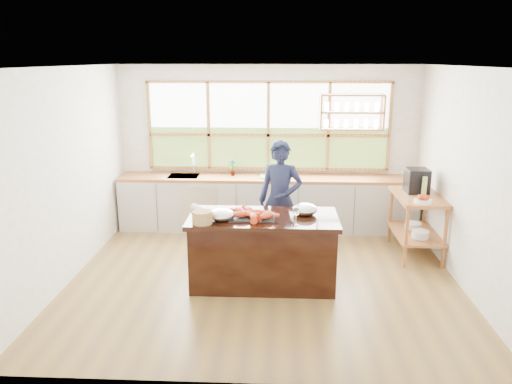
# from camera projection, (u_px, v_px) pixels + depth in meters

# --- Properties ---
(ground_plane) EXTENTS (5.00, 5.00, 0.00)m
(ground_plane) POSITION_uv_depth(u_px,v_px,m) (263.00, 276.00, 6.60)
(ground_plane) COLOR olive
(room_shell) EXTENTS (5.02, 4.52, 2.71)m
(room_shell) POSITION_uv_depth(u_px,v_px,m) (267.00, 139.00, 6.64)
(room_shell) COLOR white
(room_shell) RESTS_ON ground_plane
(back_counter) EXTENTS (4.90, 0.63, 0.90)m
(back_counter) POSITION_uv_depth(u_px,v_px,m) (266.00, 203.00, 8.35)
(back_counter) COLOR #BCB9B2
(back_counter) RESTS_ON ground_plane
(right_shelf_unit) EXTENTS (0.62, 1.10, 0.90)m
(right_shelf_unit) POSITION_uv_depth(u_px,v_px,m) (417.00, 215.00, 7.20)
(right_shelf_unit) COLOR #AA682E
(right_shelf_unit) RESTS_ON ground_plane
(island) EXTENTS (1.85, 0.90, 0.90)m
(island) POSITION_uv_depth(u_px,v_px,m) (263.00, 250.00, 6.29)
(island) COLOR black
(island) RESTS_ON ground_plane
(cook) EXTENTS (0.69, 0.52, 1.71)m
(cook) POSITION_uv_depth(u_px,v_px,m) (280.00, 200.00, 7.04)
(cook) COLOR #171C37
(cook) RESTS_ON ground_plane
(potted_plant) EXTENTS (0.16, 0.12, 0.28)m
(potted_plant) POSITION_uv_depth(u_px,v_px,m) (232.00, 167.00, 8.28)
(potted_plant) COLOR slate
(potted_plant) RESTS_ON back_counter
(cutting_board) EXTENTS (0.40, 0.30, 0.01)m
(cutting_board) POSITION_uv_depth(u_px,v_px,m) (273.00, 176.00, 8.23)
(cutting_board) COLOR #53BA41
(cutting_board) RESTS_ON back_counter
(espresso_machine) EXTENTS (0.32, 0.34, 0.35)m
(espresso_machine) POSITION_uv_depth(u_px,v_px,m) (417.00, 181.00, 7.23)
(espresso_machine) COLOR black
(espresso_machine) RESTS_ON right_shelf_unit
(wine_bottle) EXTENTS (0.07, 0.07, 0.29)m
(wine_bottle) POSITION_uv_depth(u_px,v_px,m) (424.00, 187.00, 7.03)
(wine_bottle) COLOR #A2BC60
(wine_bottle) RESTS_ON right_shelf_unit
(fruit_bowl) EXTENTS (0.23, 0.23, 0.11)m
(fruit_bowl) POSITION_uv_depth(u_px,v_px,m) (423.00, 200.00, 6.74)
(fruit_bowl) COLOR white
(fruit_bowl) RESTS_ON right_shelf_unit
(slate_board) EXTENTS (0.55, 0.40, 0.02)m
(slate_board) POSITION_uv_depth(u_px,v_px,m) (252.00, 217.00, 6.12)
(slate_board) COLOR black
(slate_board) RESTS_ON island
(lobster_pile) EXTENTS (0.55, 0.48, 0.08)m
(lobster_pile) POSITION_uv_depth(u_px,v_px,m) (252.00, 214.00, 6.09)
(lobster_pile) COLOR red
(lobster_pile) RESTS_ON slate_board
(mixing_bowl_left) EXTENTS (0.31, 0.31, 0.15)m
(mixing_bowl_left) POSITION_uv_depth(u_px,v_px,m) (222.00, 215.00, 6.02)
(mixing_bowl_left) COLOR silver
(mixing_bowl_left) RESTS_ON island
(mixing_bowl_right) EXTENTS (0.31, 0.31, 0.15)m
(mixing_bowl_right) POSITION_uv_depth(u_px,v_px,m) (305.00, 209.00, 6.23)
(mixing_bowl_right) COLOR silver
(mixing_bowl_right) RESTS_ON island
(wine_glass) EXTENTS (0.08, 0.08, 0.22)m
(wine_glass) POSITION_uv_depth(u_px,v_px,m) (296.00, 212.00, 5.80)
(wine_glass) COLOR white
(wine_glass) RESTS_ON island
(wicker_basket) EXTENTS (0.24, 0.24, 0.15)m
(wicker_basket) POSITION_uv_depth(u_px,v_px,m) (202.00, 217.00, 5.89)
(wicker_basket) COLOR #AD8B49
(wicker_basket) RESTS_ON island
(parchment_roll) EXTENTS (0.24, 0.29, 0.08)m
(parchment_roll) POSITION_uv_depth(u_px,v_px,m) (199.00, 209.00, 6.34)
(parchment_roll) COLOR silver
(parchment_roll) RESTS_ON island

